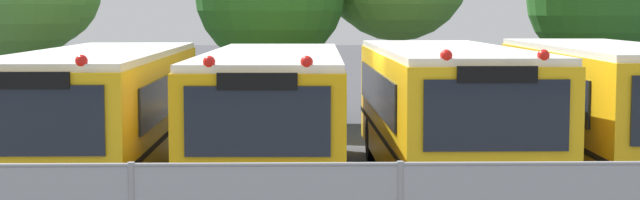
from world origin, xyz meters
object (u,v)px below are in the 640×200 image
Objects in this scene: school_bus_0 at (102,110)px; school_bus_3 at (607,106)px; school_bus_2 at (445,109)px; school_bus_1 at (274,112)px.

school_bus_3 is at bearing -179.61° from school_bus_0.
school_bus_2 is at bearing 178.23° from school_bus_0.
school_bus_0 is at bearing -4.18° from school_bus_1.
school_bus_2 is (6.56, -0.18, 0.03)m from school_bus_0.
school_bus_1 is at bearing 174.39° from school_bus_0.
school_bus_2 is at bearing -176.45° from school_bus_1.
school_bus_0 is at bearing 2.23° from school_bus_3.
school_bus_3 reaches higher than school_bus_0.
school_bus_2 is 1.00× the size of school_bus_3.
school_bus_0 is 9.78m from school_bus_3.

